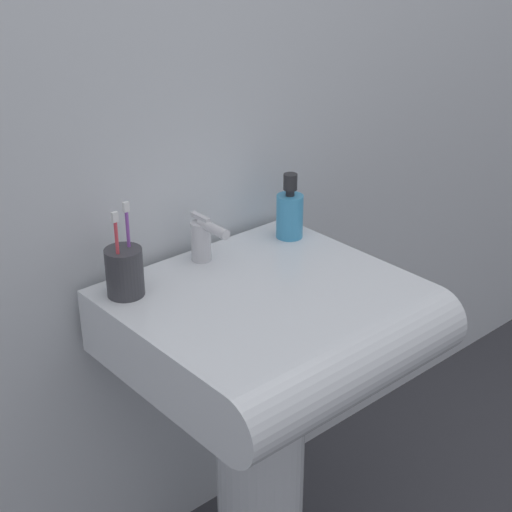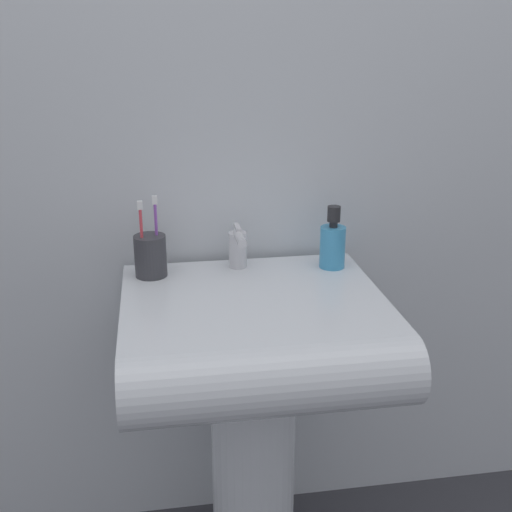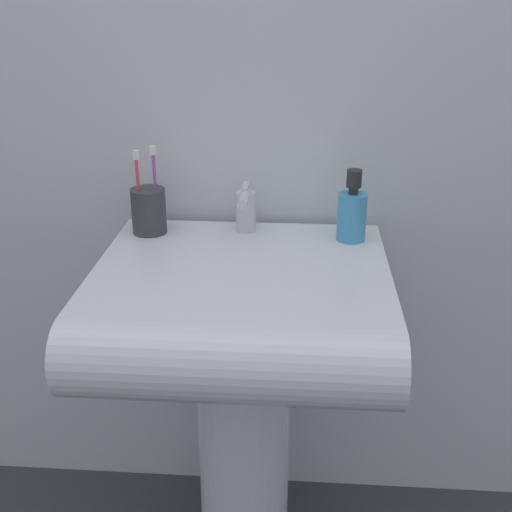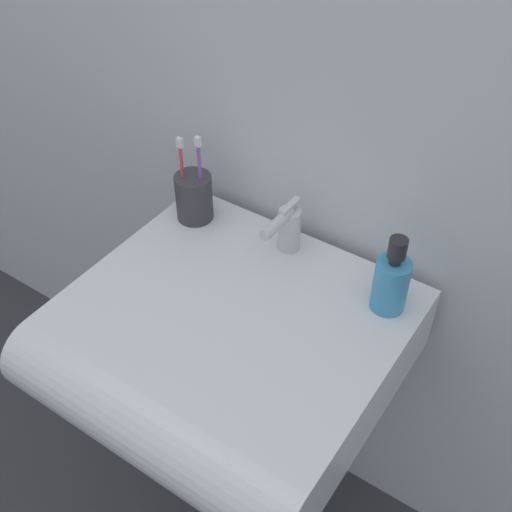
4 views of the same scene
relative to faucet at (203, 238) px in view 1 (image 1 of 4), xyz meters
The scene contains 6 objects.
wall_back 0.38m from the faucet, 85.29° to the left, with size 5.00×0.05×2.40m, color silver.
sink_pedestal 0.55m from the faucet, 87.20° to the right, with size 0.20×0.20×0.64m, color white.
sink_basin 0.27m from the faucet, 87.86° to the right, with size 0.58×0.55×0.14m.
faucet is the anchor object (origin of this frame).
toothbrush_cup 0.21m from the faucet, behind, with size 0.08×0.08×0.20m.
soap_bottle 0.23m from the faucet, ahead, with size 0.06×0.06×0.16m.
Camera 1 is at (-0.94, -1.06, 1.54)m, focal length 55.00 mm.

